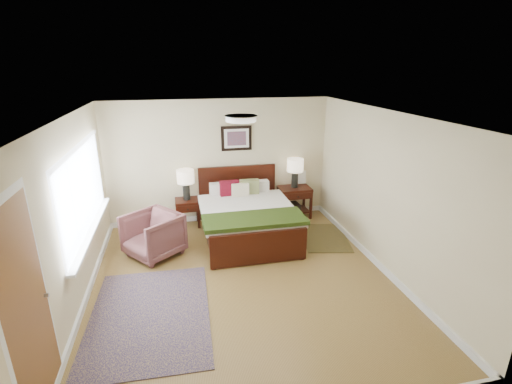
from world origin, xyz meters
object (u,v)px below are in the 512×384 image
nightstand_left (187,206)px  nightstand_right (294,199)px  bed (247,212)px  lamp_right (295,168)px  lamp_left (186,179)px  armchair (153,235)px  rug_persian (150,315)px

nightstand_left → nightstand_right: size_ratio=0.84×
bed → lamp_right: (1.20, 0.80, 0.57)m
nightstand_right → lamp_left: lamp_left is taller
lamp_left → lamp_right: bearing=0.0°
nightstand_left → lamp_left: bearing=90.0°
bed → lamp_right: 1.55m
lamp_left → nightstand_right: bearing=-0.4°
nightstand_right → armchair: 3.10m
nightstand_left → nightstand_right: nightstand_right is taller
rug_persian → nightstand_left: bearing=79.2°
lamp_left → bed: bearing=-37.0°
nightstand_right → armchair: bearing=-158.8°
bed → rug_persian: size_ratio=0.97×
nightstand_right → armchair: armchair is taller
armchair → nightstand_right: bearing=72.9°
nightstand_left → lamp_left: 0.55m
nightstand_left → armchair: bearing=-119.5°
bed → nightstand_right: 1.44m
bed → nightstand_left: size_ratio=3.74×
bed → nightstand_right: size_ratio=3.15×
lamp_right → armchair: size_ratio=0.73×
bed → nightstand_left: (-1.06, 0.78, -0.08)m
rug_persian → bed: bearing=51.8°
lamp_right → rug_persian: lamp_right is taller
lamp_right → armchair: bearing=-158.5°
lamp_left → rug_persian: lamp_left is taller
bed → nightstand_right: bearing=33.3°
rug_persian → lamp_right: bearing=46.2°
nightstand_right → rug_persian: size_ratio=0.31×
lamp_left → armchair: (-0.63, -1.14, -0.61)m
lamp_left → armchair: size_ratio=0.73×
lamp_right → nightstand_left: bearing=-179.5°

